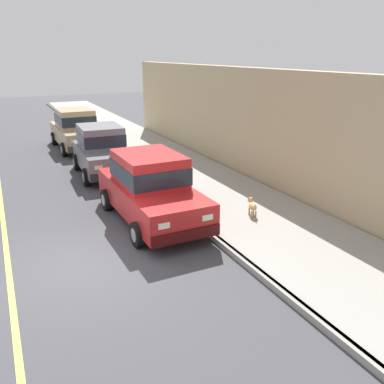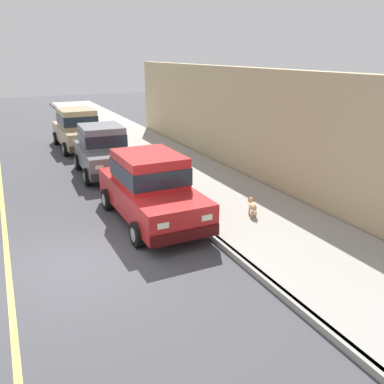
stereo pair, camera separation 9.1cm
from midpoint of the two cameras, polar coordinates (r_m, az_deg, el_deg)
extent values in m
plane|color=#424247|center=(9.69, -14.31, -9.59)|extent=(80.00, 80.00, 0.00)
cube|color=gray|center=(10.60, 2.90, -6.00)|extent=(0.16, 64.00, 0.14)
cube|color=#99968E|center=(11.49, 10.87, -4.30)|extent=(3.60, 64.00, 0.14)
cube|color=#E0D64C|center=(9.59, -23.86, -11.00)|extent=(0.12, 57.60, 0.01)
cube|color=red|center=(11.47, -5.47, -0.70)|extent=(1.87, 4.53, 0.76)
cube|color=red|center=(11.32, -5.78, 3.28)|extent=(1.62, 2.12, 0.84)
cube|color=#19232D|center=(11.34, -5.77, 2.97)|extent=(1.65, 2.16, 0.46)
cube|color=#400A0A|center=(9.68, -0.75, -5.95)|extent=(1.77, 0.23, 0.28)
cube|color=#400A0A|center=(13.53, -8.76, 1.15)|extent=(1.77, 0.23, 0.28)
cylinder|color=black|center=(10.76, 1.75, -4.13)|extent=(0.23, 0.64, 0.64)
cylinder|color=#9E9EA3|center=(10.76, 1.75, -4.13)|extent=(0.25, 0.36, 0.35)
cylinder|color=black|center=(10.12, -7.36, -5.85)|extent=(0.23, 0.64, 0.64)
cylinder|color=#9E9EA3|center=(10.12, -7.36, -5.85)|extent=(0.25, 0.36, 0.35)
cylinder|color=black|center=(13.13, -3.92, 0.14)|extent=(0.23, 0.64, 0.64)
cylinder|color=#9E9EA3|center=(13.13, -3.92, 0.14)|extent=(0.25, 0.36, 0.35)
cylinder|color=black|center=(12.61, -11.51, -1.01)|extent=(0.23, 0.64, 0.64)
cylinder|color=#9E9EA3|center=(12.61, -11.51, -1.01)|extent=(0.25, 0.36, 0.35)
cube|color=#EAEACC|center=(9.74, 2.29, -3.52)|extent=(0.28, 0.08, 0.14)
cube|color=#EAEACC|center=(9.30, -3.80, -4.66)|extent=(0.28, 0.08, 0.14)
cube|color=slate|center=(16.19, -11.95, 4.78)|extent=(1.86, 3.76, 0.76)
cube|color=slate|center=(16.27, -12.32, 7.64)|extent=(1.59, 1.96, 0.80)
cube|color=#19232D|center=(16.28, -12.30, 7.43)|extent=(1.62, 2.00, 0.44)
cube|color=#252527|center=(14.55, -10.46, 2.31)|extent=(1.69, 0.27, 0.28)
cube|color=#252527|center=(17.97, -13.06, 5.29)|extent=(1.69, 0.27, 0.28)
cylinder|color=black|center=(15.39, -7.86, 2.82)|extent=(0.25, 0.65, 0.64)
cylinder|color=#9E9EA3|center=(15.39, -7.86, 2.82)|extent=(0.25, 0.36, 0.35)
cylinder|color=black|center=(15.06, -14.18, 2.06)|extent=(0.25, 0.65, 0.64)
cylinder|color=#9E9EA3|center=(15.06, -14.18, 2.06)|extent=(0.25, 0.36, 0.35)
cylinder|color=black|center=(17.54, -9.87, 4.70)|extent=(0.25, 0.65, 0.64)
cylinder|color=#9E9EA3|center=(17.54, -9.87, 4.70)|extent=(0.25, 0.36, 0.35)
cylinder|color=black|center=(17.25, -15.44, 4.06)|extent=(0.25, 0.65, 0.64)
cylinder|color=#9E9EA3|center=(17.25, -15.44, 4.06)|extent=(0.25, 0.36, 0.35)
cube|color=#EAEACC|center=(14.54, -8.47, 3.87)|extent=(0.28, 0.09, 0.14)
cube|color=#EAEACC|center=(14.33, -12.60, 3.39)|extent=(0.28, 0.09, 0.14)
cube|color=tan|center=(21.16, -15.39, 7.76)|extent=(1.89, 4.53, 0.76)
cube|color=tan|center=(21.13, -15.63, 9.93)|extent=(1.62, 2.13, 0.84)
cube|color=#19232D|center=(21.14, -15.62, 9.76)|extent=(1.66, 2.17, 0.46)
cube|color=#3E3527|center=(19.09, -13.98, 6.00)|extent=(1.77, 0.23, 0.28)
cube|color=#3E3527|center=(23.33, -16.44, 8.05)|extent=(1.77, 0.23, 0.28)
cylinder|color=black|center=(20.09, -11.96, 6.35)|extent=(0.23, 0.64, 0.64)
cylinder|color=#9E9EA3|center=(20.09, -11.96, 6.35)|extent=(0.25, 0.36, 0.35)
cylinder|color=black|center=(19.73, -17.03, 5.72)|extent=(0.23, 0.64, 0.64)
cylinder|color=#9E9EA3|center=(19.73, -17.03, 5.72)|extent=(0.25, 0.36, 0.35)
cylinder|color=black|center=(22.75, -13.79, 7.65)|extent=(0.23, 0.64, 0.64)
cylinder|color=#9E9EA3|center=(22.75, -13.79, 7.65)|extent=(0.25, 0.36, 0.35)
cylinder|color=black|center=(22.44, -18.29, 7.10)|extent=(0.23, 0.64, 0.64)
cylinder|color=#9E9EA3|center=(22.44, -18.29, 7.10)|extent=(0.25, 0.36, 0.35)
cube|color=#EAEACC|center=(19.11, -12.41, 7.22)|extent=(0.28, 0.09, 0.14)
cube|color=#EAEACC|center=(18.88, -15.70, 6.82)|extent=(0.28, 0.09, 0.14)
ellipsoid|color=tan|center=(11.63, 8.68, -2.03)|extent=(0.34, 0.48, 0.20)
cylinder|color=tan|center=(11.81, 8.20, -2.67)|extent=(0.05, 0.05, 0.18)
cylinder|color=tan|center=(11.83, 8.76, -2.64)|extent=(0.05, 0.05, 0.18)
cylinder|color=tan|center=(11.56, 8.50, -3.16)|extent=(0.05, 0.05, 0.18)
cylinder|color=tan|center=(11.59, 9.08, -3.13)|extent=(0.05, 0.05, 0.18)
sphere|color=tan|center=(11.86, 8.38, -1.13)|extent=(0.17, 0.17, 0.17)
ellipsoid|color=brown|center=(11.95, 8.27, -1.07)|extent=(0.10, 0.13, 0.06)
cone|color=tan|center=(11.81, 8.17, -0.76)|extent=(0.06, 0.06, 0.07)
cone|color=tan|center=(11.84, 8.64, -0.75)|extent=(0.06, 0.06, 0.07)
cylinder|color=tan|center=(11.37, 9.00, -2.21)|extent=(0.07, 0.12, 0.13)
cylinder|color=red|center=(12.83, -0.58, -0.98)|extent=(0.24, 0.24, 0.06)
cylinder|color=red|center=(12.73, -0.59, 0.32)|extent=(0.17, 0.17, 0.55)
sphere|color=red|center=(12.63, -0.59, 1.67)|extent=(0.15, 0.15, 0.15)
cylinder|color=red|center=(12.68, -1.08, 0.36)|extent=(0.10, 0.07, 0.07)
cylinder|color=red|center=(12.77, -0.10, 0.51)|extent=(0.10, 0.07, 0.07)
cube|color=tan|center=(16.52, 6.08, 9.99)|extent=(0.50, 20.00, 4.02)
camera|label=1|loc=(0.05, -89.77, 0.08)|focal=38.34mm
camera|label=2|loc=(0.05, 90.23, -0.08)|focal=38.34mm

